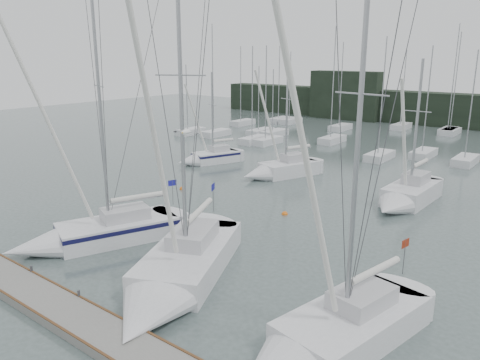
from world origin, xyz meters
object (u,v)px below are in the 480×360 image
object	(u,v)px
sailboat_mid_c	(404,198)
buoy_a	(285,214)
sailboat_near_left	(86,236)
sailboat_near_center	(172,280)
sailboat_near_right	(320,344)
sailboat_mid_a	(206,158)
buoy_c	(182,189)
sailboat_mid_b	(276,171)

from	to	relation	value
sailboat_mid_c	buoy_a	distance (m)	9.12
sailboat_near_left	sailboat_near_center	world-z (taller)	sailboat_near_center
sailboat_near_right	sailboat_mid_a	size ratio (longest dim) A/B	1.64
sailboat_near_left	sailboat_near_center	xyz separation A→B (m)	(7.94, -0.84, -0.00)
buoy_a	sailboat_near_right	bearing A→B (deg)	-52.90
sailboat_mid_a	buoy_a	world-z (taller)	sailboat_mid_a
buoy_c	sailboat_mid_c	bearing A→B (deg)	23.13
sailboat_mid_c	sailboat_near_center	bearing A→B (deg)	-99.73
sailboat_mid_b	sailboat_mid_c	bearing A→B (deg)	15.15
buoy_a	buoy_c	world-z (taller)	buoy_c
sailboat_mid_a	sailboat_mid_c	bearing A→B (deg)	17.21
sailboat_near_right	sailboat_mid_b	size ratio (longest dim) A/B	1.39
sailboat_near_center	buoy_a	size ratio (longest dim) A/B	38.07
sailboat_near_left	buoy_a	bearing A→B (deg)	84.23
sailboat_mid_b	buoy_c	bearing A→B (deg)	-94.74
sailboat_mid_c	buoy_a	size ratio (longest dim) A/B	25.63
sailboat_mid_b	buoy_c	world-z (taller)	sailboat_mid_b
sailboat_near_center	sailboat_mid_a	size ratio (longest dim) A/B	1.72
sailboat_near_right	sailboat_mid_a	world-z (taller)	sailboat_near_right
sailboat_near_center	sailboat_near_right	size ratio (longest dim) A/B	1.05
sailboat_mid_a	sailboat_mid_c	world-z (taller)	sailboat_mid_c
buoy_c	sailboat_mid_a	bearing A→B (deg)	119.96
sailboat_near_center	sailboat_mid_c	distance (m)	19.90
sailboat_near_right	buoy_a	bearing A→B (deg)	138.71
sailboat_near_left	sailboat_mid_c	xyz separation A→B (m)	(12.05, 18.63, 0.02)
sailboat_near_center	sailboat_mid_b	size ratio (longest dim) A/B	1.45
sailboat_near_left	sailboat_mid_b	xyz separation A→B (m)	(0.01, 19.89, -0.02)
sailboat_near_left	sailboat_mid_c	distance (m)	22.19
sailboat_mid_a	sailboat_mid_c	distance (m)	20.76
sailboat_mid_a	buoy_a	size ratio (longest dim) A/B	22.19
sailboat_mid_b	buoy_c	size ratio (longest dim) A/B	25.04
sailboat_near_left	buoy_c	xyz separation A→B (m)	(-3.90, 11.82, -0.61)
sailboat_near_right	buoy_c	world-z (taller)	sailboat_near_right
sailboat_near_center	buoy_a	xyz separation A→B (m)	(-1.77, 12.53, -0.60)
sailboat_near_left	buoy_a	world-z (taller)	sailboat_near_left
sailboat_mid_c	buoy_c	size ratio (longest dim) A/B	24.46
sailboat_near_center	buoy_a	world-z (taller)	sailboat_near_center
sailboat_near_left	sailboat_near_right	bearing A→B (deg)	18.52
sailboat_mid_b	buoy_c	xyz separation A→B (m)	(-3.91, -8.07, -0.59)
sailboat_near_center	buoy_c	world-z (taller)	sailboat_near_center
sailboat_mid_a	buoy_c	distance (m)	9.55
sailboat_near_center	sailboat_mid_c	size ratio (longest dim) A/B	1.49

